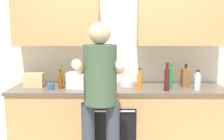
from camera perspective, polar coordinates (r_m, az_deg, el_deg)
back_wall_unit at (r=3.50m, az=1.40°, el=6.49°), size 4.00×0.38×2.50m
counter at (r=3.44m, az=1.42°, el=-11.32°), size 2.84×0.67×0.90m
person_standing at (r=2.56m, az=-2.73°, el=-5.01°), size 0.49×0.45×1.73m
bottle_wine at (r=3.17m, az=12.49°, el=-1.97°), size 0.07×0.07×0.36m
bottle_juice at (r=3.21m, az=6.31°, el=-2.49°), size 0.07×0.07×0.27m
bottle_soda at (r=3.30m, az=13.28°, el=-1.93°), size 0.06×0.06×0.31m
bottle_oil at (r=3.48m, az=-11.38°, el=-1.65°), size 0.06×0.06×0.28m
bottle_vinegar at (r=3.29m, az=-11.72°, el=-2.48°), size 0.06×0.06×0.25m
bottle_water at (r=3.33m, az=19.00°, el=-2.53°), size 0.08×0.08×0.26m
cup_coffee at (r=3.21m, az=-1.92°, el=-3.61°), size 0.09×0.09×0.09m
cup_tea at (r=3.28m, az=-13.84°, el=-3.67°), size 0.09×0.09×0.08m
mixing_bowl at (r=3.40m, az=3.49°, el=-3.01°), size 0.23×0.23×0.08m
knife_block at (r=3.48m, az=16.51°, el=-1.66°), size 0.10×0.14×0.31m
grocery_bag_bread at (r=3.50m, az=-17.50°, el=-2.22°), size 0.27×0.20×0.18m
grocery_bag_produce at (r=3.28m, az=-7.95°, el=-2.36°), size 0.28×0.24×0.21m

